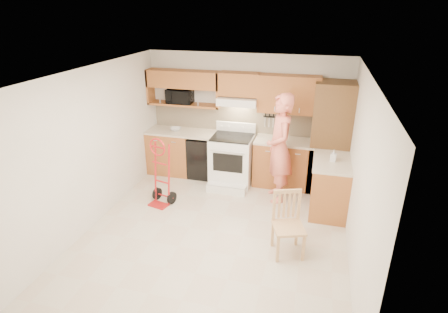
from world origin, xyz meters
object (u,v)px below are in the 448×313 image
at_px(range, 231,157).
at_px(dining_chair, 289,225).
at_px(person, 279,149).
at_px(microwave, 180,96).
at_px(hand_truck, 160,175).

xyz_separation_m(range, dining_chair, (1.31, -1.93, -0.12)).
distance_m(person, dining_chair, 1.71).
bearing_deg(microwave, person, -21.68).
height_order(microwave, range, microwave).
bearing_deg(person, hand_truck, -88.47).
bearing_deg(hand_truck, person, 34.42).
relative_size(person, hand_truck, 1.75).
height_order(range, dining_chair, range).
relative_size(hand_truck, dining_chair, 1.21).
xyz_separation_m(person, hand_truck, (-1.99, -0.74, -0.42)).
xyz_separation_m(person, dining_chair, (0.35, -1.59, -0.52)).
bearing_deg(dining_chair, hand_truck, 140.68).
distance_m(microwave, dining_chair, 3.59).
relative_size(microwave, range, 0.44).
distance_m(range, hand_truck, 1.50).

